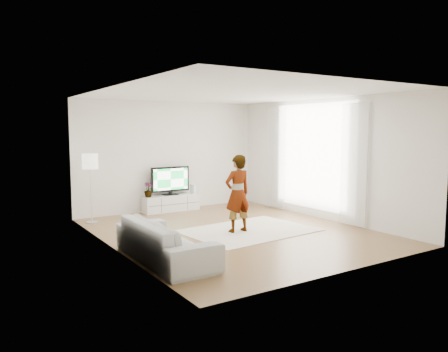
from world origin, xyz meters
TOP-DOWN VIEW (x-y plane):
  - floor at (0.00, 0.00)m, footprint 6.00×6.00m
  - ceiling at (0.00, 0.00)m, footprint 6.00×6.00m
  - wall_left at (-2.50, 0.00)m, footprint 0.02×6.00m
  - wall_right at (2.50, 0.00)m, footprint 0.02×6.00m
  - wall_back at (0.00, 3.00)m, footprint 5.00×0.02m
  - wall_front at (0.00, -3.00)m, footprint 5.00×0.02m
  - window at (2.48, 0.30)m, footprint 0.01×2.60m
  - curtain_near at (2.40, -1.00)m, footprint 0.04×0.70m
  - curtain_far at (2.40, 1.60)m, footprint 0.04×0.70m
  - media_console at (-0.08, 2.76)m, footprint 1.47×0.42m
  - television at (-0.08, 2.79)m, footprint 1.04×0.21m
  - game_console at (0.56, 2.76)m, footprint 0.08×0.17m
  - potted_plant at (-0.71, 2.77)m, footprint 0.23×0.23m
  - rug at (0.31, -0.11)m, footprint 2.74×2.08m
  - player at (0.03, -0.09)m, footprint 0.57×0.38m
  - sofa at (-2.02, -1.04)m, footprint 0.87×2.22m
  - floor_lamp at (-2.20, 2.46)m, footprint 0.34×0.34m

SIDE VIEW (x-z plane):
  - floor at x=0.00m, z-range 0.00..0.00m
  - rug at x=0.31m, z-range 0.00..0.01m
  - media_console at x=-0.08m, z-range 0.00..0.41m
  - sofa at x=-2.02m, z-range 0.00..0.65m
  - game_console at x=0.56m, z-range 0.41..0.64m
  - potted_plant at x=-0.71m, z-range 0.41..0.78m
  - player at x=0.03m, z-range 0.01..1.58m
  - television at x=-0.08m, z-range 0.44..1.17m
  - floor_lamp at x=-2.20m, z-range 0.54..2.09m
  - curtain_near at x=2.40m, z-range 0.05..2.65m
  - curtain_far at x=2.40m, z-range 0.05..2.65m
  - wall_left at x=-2.50m, z-range 0.00..2.80m
  - wall_right at x=2.50m, z-range 0.00..2.80m
  - wall_back at x=0.00m, z-range 0.00..2.80m
  - wall_front at x=0.00m, z-range 0.00..2.80m
  - window at x=2.48m, z-range 0.20..2.70m
  - ceiling at x=0.00m, z-range 2.80..2.80m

